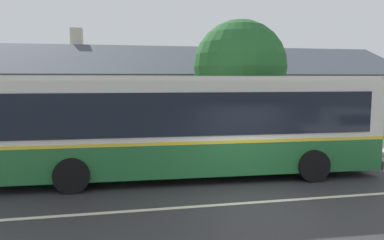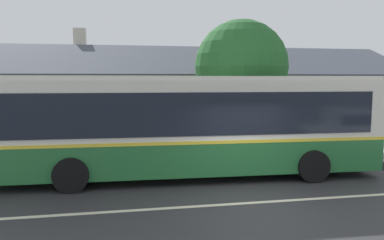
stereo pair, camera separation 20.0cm
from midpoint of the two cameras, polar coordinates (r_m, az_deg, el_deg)
ground_plane at (r=10.03m, az=9.73°, el=-12.24°), size 300.00×300.00×0.00m
sidewalk_far at (r=15.56m, az=1.66°, el=-5.19°), size 60.00×3.00×0.15m
lane_divider_stripe at (r=10.03m, az=9.73°, el=-12.22°), size 60.00×0.16×0.01m
community_building at (r=23.19m, az=-0.94°, el=2.89°), size 24.49×9.25×6.17m
transit_bus at (r=12.02m, az=-1.41°, el=-0.51°), size 12.48×3.08×3.26m
bench_by_building at (r=15.09m, az=-24.88°, el=-4.26°), size 1.55×0.51×0.94m
bench_down_street at (r=14.94m, az=-9.25°, el=-3.80°), size 1.78×0.51×0.94m
street_tree_primary at (r=16.34m, az=6.94°, el=8.01°), size 3.99×3.99×5.69m
bus_stop_sign at (r=16.27m, az=19.59°, el=0.52°), size 0.36×0.07×2.40m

